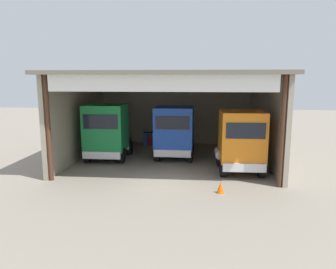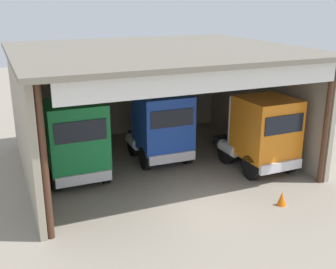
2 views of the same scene
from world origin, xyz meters
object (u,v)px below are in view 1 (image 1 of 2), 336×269
(tool_cart, at_px, (149,139))
(truck_orange_center_left_bay, at_px, (240,140))
(oil_drum, at_px, (150,139))
(traffic_cone, at_px, (221,187))
(truck_green_left_bay, at_px, (107,131))
(truck_blue_center_right_bay, at_px, (174,131))

(tool_cart, bearing_deg, truck_orange_center_left_bay, -49.32)
(truck_orange_center_left_bay, distance_m, oil_drum, 9.50)
(oil_drum, bearing_deg, traffic_cone, -65.14)
(truck_green_left_bay, height_order, tool_cart, truck_green_left_bay)
(truck_orange_center_left_bay, height_order, traffic_cone, truck_orange_center_left_bay)
(truck_blue_center_right_bay, xyz_separation_m, truck_orange_center_left_bay, (3.88, -2.83, 0.03))
(truck_blue_center_right_bay, bearing_deg, truck_green_left_bay, 9.59)
(truck_green_left_bay, distance_m, oil_drum, 5.52)
(truck_blue_center_right_bay, height_order, tool_cart, truck_blue_center_right_bay)
(truck_blue_center_right_bay, height_order, traffic_cone, truck_blue_center_right_bay)
(truck_green_left_bay, bearing_deg, truck_orange_center_left_bay, 164.76)
(truck_blue_center_right_bay, distance_m, truck_orange_center_left_bay, 4.80)
(tool_cart, height_order, traffic_cone, tool_cart)
(truck_green_left_bay, relative_size, oil_drum, 5.33)
(truck_green_left_bay, bearing_deg, tool_cart, -111.86)
(traffic_cone, bearing_deg, oil_drum, 114.86)
(oil_drum, bearing_deg, truck_blue_center_right_bay, -62.46)
(truck_green_left_bay, xyz_separation_m, truck_blue_center_right_bay, (4.29, 0.62, -0.05))
(oil_drum, xyz_separation_m, traffic_cone, (4.85, -10.46, -0.17))
(truck_orange_center_left_bay, relative_size, oil_drum, 5.03)
(truck_green_left_bay, relative_size, truck_orange_center_left_bay, 1.06)
(truck_blue_center_right_bay, relative_size, tool_cart, 4.31)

